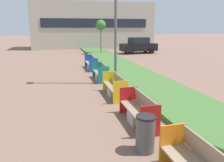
# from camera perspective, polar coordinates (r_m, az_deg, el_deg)

# --- Properties ---
(planter_grass_strip) EXTENTS (2.80, 120.00, 0.18)m
(planter_grass_strip) POSITION_cam_1_polar(r_m,az_deg,el_deg) (12.31, 8.58, 0.07)
(planter_grass_strip) COLOR #426B33
(planter_grass_strip) RESTS_ON ground
(building_backdrop) EXTENTS (17.46, 5.56, 6.42)m
(building_backdrop) POSITION_cam_1_polar(r_m,az_deg,el_deg) (33.83, -5.03, 14.21)
(building_backdrop) COLOR #B2AD9E
(building_backdrop) RESTS_ON ground
(bench_red_frame) EXTENTS (0.65, 1.97, 0.94)m
(bench_red_frame) POSITION_cam_1_polar(r_m,az_deg,el_deg) (7.06, 6.96, -8.12)
(bench_red_frame) COLOR #ADA8A0
(bench_red_frame) RESTS_ON ground
(bench_yellow_frame) EXTENTS (0.65, 2.02, 0.94)m
(bench_yellow_frame) POSITION_cam_1_polar(r_m,az_deg,el_deg) (9.67, 0.81, -1.90)
(bench_yellow_frame) COLOR #ADA8A0
(bench_yellow_frame) RESTS_ON ground
(bench_teal_frame) EXTENTS (0.65, 1.88, 0.94)m
(bench_teal_frame) POSITION_cam_1_polar(r_m,az_deg,el_deg) (12.68, -2.91, 1.87)
(bench_teal_frame) COLOR #ADA8A0
(bench_teal_frame) RESTS_ON ground
(bench_blue_frame) EXTENTS (0.65, 2.37, 0.94)m
(bench_blue_frame) POSITION_cam_1_polar(r_m,az_deg,el_deg) (16.08, -5.37, 4.45)
(bench_blue_frame) COLOR #ADA8A0
(bench_blue_frame) RESTS_ON ground
(litter_bin) EXTENTS (0.49, 0.49, 0.93)m
(litter_bin) POSITION_cam_1_polar(r_m,az_deg,el_deg) (5.55, 8.69, -13.43)
(litter_bin) COLOR #4C4F51
(litter_bin) RESTS_ON ground
(sapling_tree_far) EXTENTS (1.13, 1.13, 3.79)m
(sapling_tree_far) POSITION_cam_1_polar(r_m,az_deg,el_deg) (24.99, -2.97, 14.32)
(sapling_tree_far) COLOR brown
(sapling_tree_far) RESTS_ON ground
(parked_car_distant) EXTENTS (4.35, 2.17, 1.86)m
(parked_car_distant) POSITION_cam_1_polar(r_m,az_deg,el_deg) (26.09, 6.95, 9.21)
(parked_car_distant) COLOR black
(parked_car_distant) RESTS_ON ground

